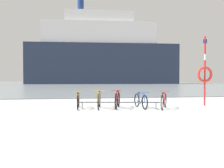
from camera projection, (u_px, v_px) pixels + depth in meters
name	position (u px, v px, depth m)	size (l,w,h in m)	color
ground	(80.00, 84.00, 59.43)	(80.00, 132.00, 0.08)	silver
bike_rack	(119.00, 103.00, 10.60)	(3.70, 0.67, 0.31)	#4C5156
bicycle_0	(78.00, 101.00, 10.57)	(0.46, 1.73, 0.78)	black
bicycle_1	(99.00, 100.00, 10.57)	(0.46, 1.76, 0.84)	black
bicycle_2	(117.00, 100.00, 10.67)	(0.61, 1.68, 0.85)	black
bicycle_3	(141.00, 101.00, 10.69)	(0.46, 1.68, 0.76)	black
bicycle_4	(164.00, 101.00, 10.48)	(0.84, 1.48, 0.79)	black
rescue_post	(205.00, 73.00, 11.76)	(0.82, 0.12, 3.50)	red
ferry_ship	(102.00, 54.00, 63.79)	(40.42, 11.46, 24.12)	#232D47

